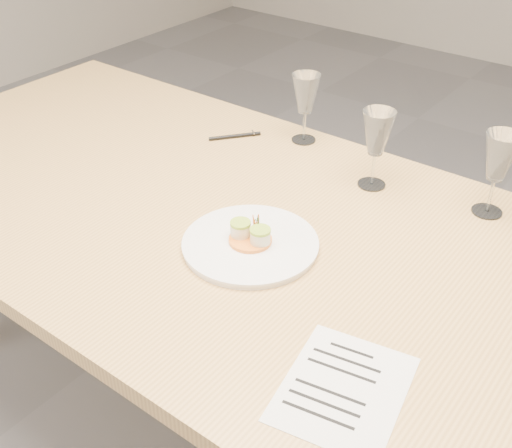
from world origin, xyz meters
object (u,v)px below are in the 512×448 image
Objects in this scene: wine_glass_0 at (306,95)px; wine_glass_1 at (377,134)px; ballpoint_pen at (235,136)px; dinner_plate at (250,243)px; recipe_sheet at (343,388)px; dining_table at (279,261)px; wine_glass_2 at (499,159)px.

wine_glass_1 is at bearing -20.64° from wine_glass_0.
dinner_plate is at bearing -99.21° from ballpoint_pen.
ballpoint_pen is (-0.72, 0.61, 0.00)m from recipe_sheet.
recipe_sheet reaches higher than dining_table.
ballpoint_pen reaches higher than dining_table.
wine_glass_0 is (-0.56, 0.71, 0.13)m from recipe_sheet.
dining_table is 0.39m from wine_glass_1.
recipe_sheet is 0.95m from ballpoint_pen.
wine_glass_2 reaches higher than ballpoint_pen.
wine_glass_0 is 0.55m from wine_glass_2.
wine_glass_0 reaches higher than dinner_plate.
wine_glass_2 reaches higher than wine_glass_0.
wine_glass_0 is 0.97× the size of wine_glass_1.
dining_table is at bearing -62.48° from wine_glass_0.
ballpoint_pen is at bearing 129.18° from recipe_sheet.
wine_glass_0 is 0.29m from wine_glass_1.
wine_glass_2 is at bearing -5.20° from wine_glass_0.
ballpoint_pen is (-0.36, 0.39, -0.01)m from dinner_plate.
wine_glass_0 reaches higher than dining_table.
dinner_plate is at bearing -68.52° from wine_glass_0.
dining_table is at bearing -91.49° from ballpoint_pen.
dinner_plate is at bearing -110.31° from dining_table.
wine_glass_2 is at bearing 80.28° from recipe_sheet.
recipe_sheet is (0.36, -0.22, -0.01)m from dinner_plate.
recipe_sheet is 0.92m from wine_glass_0.
dinner_plate is at bearing 138.30° from recipe_sheet.
dinner_plate is 0.55m from wine_glass_0.
dining_table is at bearing 69.69° from dinner_plate.
wine_glass_2 is (0.35, 0.45, 0.13)m from dinner_plate.
dinner_plate is 0.58m from wine_glass_2.
dinner_plate is at bearing -101.20° from wine_glass_1.
wine_glass_0 is at bearing 174.80° from wine_glass_2.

